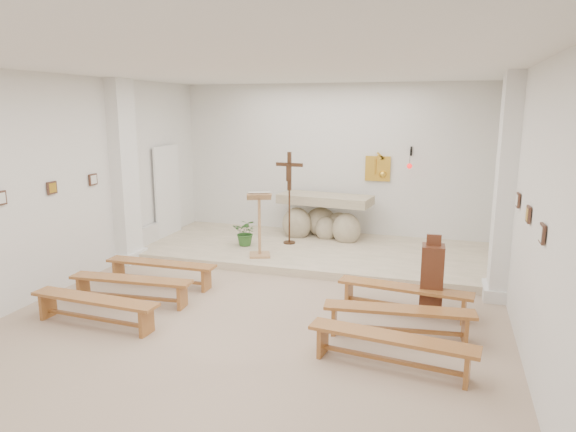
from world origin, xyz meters
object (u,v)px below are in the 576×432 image
(bench_left_third, at_px, (95,305))
(lectern, at_px, (259,224))
(bench_left_second, at_px, (131,284))
(bench_left_front, at_px, (161,268))
(bench_right_third, at_px, (391,344))
(donation_pedestal, at_px, (432,279))
(bench_right_second, at_px, (399,315))
(crucifix_stand, at_px, (289,191))
(bench_right_front, at_px, (404,293))
(altar, at_px, (324,219))

(bench_left_third, bearing_deg, lectern, 73.81)
(lectern, relative_size, bench_left_second, 0.66)
(bench_left_front, bearing_deg, bench_left_third, -90.50)
(lectern, xyz_separation_m, bench_right_third, (2.87, -3.38, -0.48))
(donation_pedestal, xyz_separation_m, bench_right_second, (-0.37, -0.98, -0.22))
(crucifix_stand, xyz_separation_m, bench_right_second, (2.61, -3.61, -0.96))
(crucifix_stand, distance_m, bench_right_front, 3.91)
(lectern, distance_m, bench_left_second, 2.82)
(crucifix_stand, bearing_deg, bench_left_third, -102.98)
(altar, distance_m, bench_left_third, 5.59)
(altar, xyz_separation_m, bench_left_third, (-2.00, -5.22, -0.24))
(lectern, relative_size, bench_left_third, 0.66)
(altar, height_order, crucifix_stand, crucifix_stand)
(lectern, bearing_deg, crucifix_stand, 54.73)
(crucifix_stand, xyz_separation_m, donation_pedestal, (2.98, -2.63, -0.74))
(altar, bearing_deg, bench_right_front, -52.82)
(altar, distance_m, bench_right_third, 5.61)
(bench_left_second, distance_m, bench_left_third, 0.87)
(donation_pedestal, relative_size, bench_right_third, 0.60)
(lectern, distance_m, donation_pedestal, 3.60)
(bench_left_front, bearing_deg, bench_right_second, -12.59)
(bench_right_front, bearing_deg, bench_left_front, -173.31)
(crucifix_stand, distance_m, bench_right_third, 5.27)
(donation_pedestal, height_order, bench_right_third, donation_pedestal)
(lectern, distance_m, bench_left_front, 2.08)
(altar, height_order, bench_left_front, altar)
(bench_right_front, relative_size, bench_right_third, 1.00)
(donation_pedestal, height_order, bench_right_second, donation_pedestal)
(donation_pedestal, distance_m, bench_left_front, 4.42)
(altar, bearing_deg, bench_left_second, -107.89)
(bench_right_second, bearing_deg, bench_left_second, 173.32)
(bench_right_second, bearing_deg, donation_pedestal, 62.55)
(bench_right_third, bearing_deg, bench_left_third, -172.85)
(lectern, relative_size, donation_pedestal, 1.09)
(crucifix_stand, relative_size, donation_pedestal, 1.62)
(crucifix_stand, height_order, bench_right_third, crucifix_stand)
(bench_right_third, bearing_deg, altar, 118.55)
(crucifix_stand, bearing_deg, bench_right_third, -55.02)
(crucifix_stand, height_order, bench_right_second, crucifix_stand)
(crucifix_stand, relative_size, bench_left_third, 0.99)
(altar, height_order, bench_right_front, altar)
(donation_pedestal, xyz_separation_m, bench_left_third, (-4.41, -1.85, -0.22))
(lectern, relative_size, bench_right_second, 0.66)
(bench_left_second, height_order, bench_right_second, same)
(altar, relative_size, bench_right_front, 1.06)
(bench_left_second, xyz_separation_m, bench_left_third, (0.00, -0.87, 0.00))
(bench_right_front, bearing_deg, bench_left_third, -150.11)
(bench_left_second, bearing_deg, bench_right_third, -16.49)
(altar, relative_size, bench_left_front, 1.08)
(altar, xyz_separation_m, donation_pedestal, (2.42, -3.37, -0.03))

